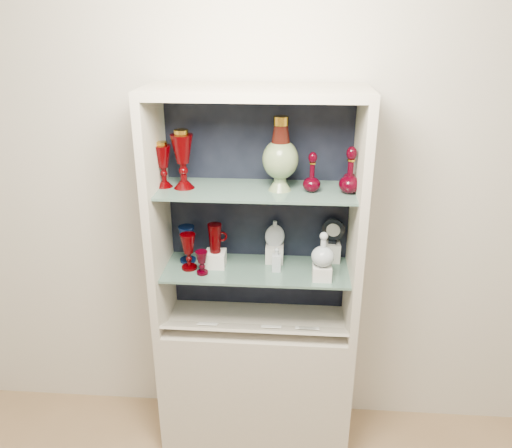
# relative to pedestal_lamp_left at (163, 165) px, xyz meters

# --- Properties ---
(wall_back) EXTENTS (3.50, 0.02, 2.80)m
(wall_back) POSITION_rel_pedestal_lamp_left_xyz_m (0.44, 0.19, -0.18)
(wall_back) COLOR beige
(wall_back) RESTS_ON ground
(cabinet_base) EXTENTS (1.00, 0.40, 0.75)m
(cabinet_base) POSITION_rel_pedestal_lamp_left_xyz_m (0.44, -0.03, -1.20)
(cabinet_base) COLOR beige
(cabinet_base) RESTS_ON ground
(cabinet_back_panel) EXTENTS (0.98, 0.02, 1.15)m
(cabinet_back_panel) POSITION_rel_pedestal_lamp_left_xyz_m (0.44, 0.16, -0.25)
(cabinet_back_panel) COLOR black
(cabinet_back_panel) RESTS_ON cabinet_base
(cabinet_side_left) EXTENTS (0.04, 0.40, 1.15)m
(cabinet_side_left) POSITION_rel_pedestal_lamp_left_xyz_m (-0.04, -0.03, -0.25)
(cabinet_side_left) COLOR beige
(cabinet_side_left) RESTS_ON cabinet_base
(cabinet_side_right) EXTENTS (0.04, 0.40, 1.15)m
(cabinet_side_right) POSITION_rel_pedestal_lamp_left_xyz_m (0.92, -0.03, -0.25)
(cabinet_side_right) COLOR beige
(cabinet_side_right) RESTS_ON cabinet_base
(cabinet_top_cap) EXTENTS (1.00, 0.40, 0.04)m
(cabinet_top_cap) POSITION_rel_pedestal_lamp_left_xyz_m (0.44, -0.03, 0.34)
(cabinet_top_cap) COLOR beige
(cabinet_top_cap) RESTS_ON cabinet_side_left
(shelf_lower) EXTENTS (0.92, 0.34, 0.01)m
(shelf_lower) POSITION_rel_pedestal_lamp_left_xyz_m (0.44, -0.01, -0.53)
(shelf_lower) COLOR slate
(shelf_lower) RESTS_ON cabinet_side_left
(shelf_upper) EXTENTS (0.92, 0.34, 0.01)m
(shelf_upper) POSITION_rel_pedestal_lamp_left_xyz_m (0.44, -0.01, -0.11)
(shelf_upper) COLOR slate
(shelf_upper) RESTS_ON cabinet_side_left
(label_ledge) EXTENTS (0.92, 0.17, 0.09)m
(label_ledge) POSITION_rel_pedestal_lamp_left_xyz_m (0.44, -0.14, -0.80)
(label_ledge) COLOR beige
(label_ledge) RESTS_ON cabinet_base
(label_card_0) EXTENTS (0.10, 0.06, 0.03)m
(label_card_0) POSITION_rel_pedestal_lamp_left_xyz_m (0.53, -0.14, -0.78)
(label_card_0) COLOR white
(label_card_0) RESTS_ON label_ledge
(label_card_1) EXTENTS (0.10, 0.06, 0.03)m
(label_card_1) POSITION_rel_pedestal_lamp_left_xyz_m (0.21, -0.14, -0.78)
(label_card_1) COLOR white
(label_card_1) RESTS_ON label_ledge
(label_card_2) EXTENTS (0.10, 0.06, 0.03)m
(label_card_2) POSITION_rel_pedestal_lamp_left_xyz_m (0.71, -0.14, -0.78)
(label_card_2) COLOR white
(label_card_2) RESTS_ON label_ledge
(label_card_3) EXTENTS (0.10, 0.06, 0.03)m
(label_card_3) POSITION_rel_pedestal_lamp_left_xyz_m (0.69, -0.14, -0.78)
(label_card_3) COLOR white
(label_card_3) RESTS_ON label_ledge
(pedestal_lamp_left) EXTENTS (0.11, 0.11, 0.22)m
(pedestal_lamp_left) POSITION_rel_pedestal_lamp_left_xyz_m (0.00, 0.00, 0.00)
(pedestal_lamp_left) COLOR #410001
(pedestal_lamp_left) RESTS_ON shelf_upper
(pedestal_lamp_right) EXTENTS (0.12, 0.12, 0.28)m
(pedestal_lamp_right) POSITION_rel_pedestal_lamp_left_xyz_m (0.10, -0.01, 0.03)
(pedestal_lamp_right) COLOR #410001
(pedestal_lamp_right) RESTS_ON shelf_upper
(enamel_urn) EXTENTS (0.18, 0.18, 0.34)m
(enamel_urn) POSITION_rel_pedestal_lamp_left_xyz_m (0.55, -0.01, 0.06)
(enamel_urn) COLOR #074017
(enamel_urn) RESTS_ON shelf_upper
(ruby_decanter_a) EXTENTS (0.08, 0.08, 0.21)m
(ruby_decanter_a) POSITION_rel_pedestal_lamp_left_xyz_m (0.70, -0.02, -0.00)
(ruby_decanter_a) COLOR #39000B
(ruby_decanter_a) RESTS_ON shelf_upper
(ruby_decanter_b) EXTENTS (0.12, 0.12, 0.23)m
(ruby_decanter_b) POSITION_rel_pedestal_lamp_left_xyz_m (0.87, -0.03, 0.01)
(ruby_decanter_b) COLOR #39000B
(ruby_decanter_b) RESTS_ON shelf_upper
(lidded_bowl) EXTENTS (0.08, 0.08, 0.08)m
(lidded_bowl) POSITION_rel_pedestal_lamp_left_xyz_m (0.88, 0.06, -0.07)
(lidded_bowl) COLOR #39000B
(lidded_bowl) RESTS_ON shelf_upper
(cobalt_goblet) EXTENTS (0.09, 0.09, 0.19)m
(cobalt_goblet) POSITION_rel_pedestal_lamp_left_xyz_m (0.08, 0.05, -0.43)
(cobalt_goblet) COLOR #081745
(cobalt_goblet) RESTS_ON shelf_lower
(ruby_goblet_tall) EXTENTS (0.10, 0.10, 0.19)m
(ruby_goblet_tall) POSITION_rel_pedestal_lamp_left_xyz_m (0.10, -0.03, -0.43)
(ruby_goblet_tall) COLOR #410001
(ruby_goblet_tall) RESTS_ON shelf_lower
(ruby_goblet_small) EXTENTS (0.06, 0.06, 0.12)m
(ruby_goblet_small) POSITION_rel_pedestal_lamp_left_xyz_m (0.18, -0.08, -0.47)
(ruby_goblet_small) COLOR #39000B
(ruby_goblet_small) RESTS_ON shelf_lower
(riser_ruby_pitcher) EXTENTS (0.10, 0.10, 0.08)m
(riser_ruby_pitcher) POSITION_rel_pedestal_lamp_left_xyz_m (0.23, 0.01, -0.49)
(riser_ruby_pitcher) COLOR silver
(riser_ruby_pitcher) RESTS_ON shelf_lower
(ruby_pitcher) EXTENTS (0.12, 0.09, 0.15)m
(ruby_pitcher) POSITION_rel_pedestal_lamp_left_xyz_m (0.23, 0.01, -0.37)
(ruby_pitcher) COLOR #410001
(ruby_pitcher) RESTS_ON riser_ruby_pitcher
(clear_square_bottle) EXTENTS (0.04, 0.04, 0.13)m
(clear_square_bottle) POSITION_rel_pedestal_lamp_left_xyz_m (0.54, -0.02, -0.47)
(clear_square_bottle) COLOR #ABBAC4
(clear_square_bottle) RESTS_ON shelf_lower
(riser_flat_flask) EXTENTS (0.09, 0.09, 0.09)m
(riser_flat_flask) POSITION_rel_pedestal_lamp_left_xyz_m (0.53, 0.08, -0.48)
(riser_flat_flask) COLOR silver
(riser_flat_flask) RESTS_ON shelf_lower
(flat_flask) EXTENTS (0.10, 0.05, 0.14)m
(flat_flask) POSITION_rel_pedestal_lamp_left_xyz_m (0.53, 0.08, -0.37)
(flat_flask) COLOR #ABB5BE
(flat_flask) RESTS_ON riser_flat_flask
(riser_clear_round_decanter) EXTENTS (0.09, 0.09, 0.07)m
(riser_clear_round_decanter) POSITION_rel_pedestal_lamp_left_xyz_m (0.76, -0.09, -0.49)
(riser_clear_round_decanter) COLOR silver
(riser_clear_round_decanter) RESTS_ON shelf_lower
(clear_round_decanter) EXTENTS (0.12, 0.12, 0.17)m
(clear_round_decanter) POSITION_rel_pedestal_lamp_left_xyz_m (0.76, -0.09, -0.38)
(clear_round_decanter) COLOR #ABBAC4
(clear_round_decanter) RESTS_ON riser_clear_round_decanter
(riser_cameo_medallion) EXTENTS (0.08, 0.08, 0.10)m
(riser_cameo_medallion) POSITION_rel_pedestal_lamp_left_xyz_m (0.82, 0.11, -0.48)
(riser_cameo_medallion) COLOR silver
(riser_cameo_medallion) RESTS_ON shelf_lower
(cameo_medallion) EXTENTS (0.12, 0.06, 0.14)m
(cameo_medallion) POSITION_rel_pedestal_lamp_left_xyz_m (0.82, 0.11, -0.36)
(cameo_medallion) COLOR black
(cameo_medallion) RESTS_ON riser_cameo_medallion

